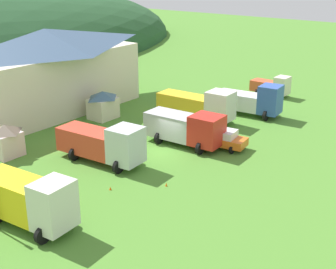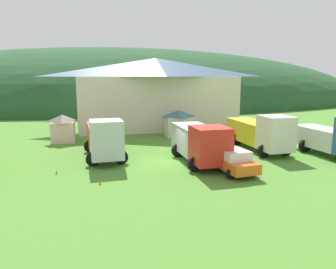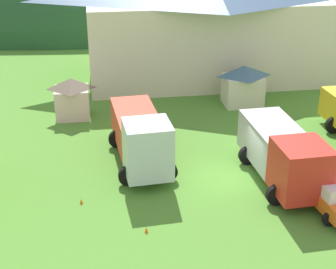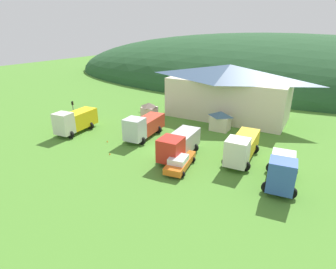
% 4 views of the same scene
% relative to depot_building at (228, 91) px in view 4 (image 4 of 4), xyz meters
% --- Properties ---
extents(ground_plane, '(200.00, 200.00, 0.00)m').
position_rel_depot_building_xyz_m(ground_plane, '(-2.36, -17.50, -4.59)').
color(ground_plane, '#4C842D').
extents(forested_hill_backdrop, '(131.02, 60.00, 26.61)m').
position_rel_depot_building_xyz_m(forested_hill_backdrop, '(-2.36, 39.91, -4.59)').
color(forested_hill_backdrop, '#234C28').
rests_on(forested_hill_backdrop, ground).
extents(depot_building, '(20.88, 10.08, 8.92)m').
position_rel_depot_building_xyz_m(depot_building, '(0.00, 0.00, 0.00)').
color(depot_building, beige).
rests_on(depot_building, ground).
extents(play_shed_cream, '(2.94, 2.45, 2.94)m').
position_rel_depot_building_xyz_m(play_shed_cream, '(1.30, -6.89, -3.08)').
color(play_shed_cream, beige).
rests_on(play_shed_cream, ground).
extents(play_shed_pink, '(2.45, 2.21, 2.82)m').
position_rel_depot_building_xyz_m(play_shed_pink, '(-10.98, -7.60, -3.14)').
color(play_shed_pink, beige).
rests_on(play_shed_pink, ground).
extents(flatbed_truck_yellow, '(3.48, 7.03, 3.53)m').
position_rel_depot_building_xyz_m(flatbed_truck_yellow, '(-16.87, -18.37, -2.76)').
color(flatbed_truck_yellow, silver).
rests_on(flatbed_truck_yellow, ground).
extents(tow_truck_silver, '(3.50, 7.88, 3.45)m').
position_rel_depot_building_xyz_m(tow_truck_silver, '(-6.98, -15.17, -2.86)').
color(tow_truck_silver, silver).
rests_on(tow_truck_silver, ground).
extents(crane_truck_red, '(3.44, 7.39, 3.17)m').
position_rel_depot_building_xyz_m(crane_truck_red, '(0.21, -18.35, -2.87)').
color(crane_truck_red, red).
rests_on(crane_truck_red, ground).
extents(heavy_rig_striped, '(3.36, 8.43, 3.44)m').
position_rel_depot_building_xyz_m(heavy_rig_striped, '(6.86, -15.32, -2.89)').
color(heavy_rig_striped, silver).
rests_on(heavy_rig_striped, ground).
extents(box_truck_blue, '(3.50, 7.14, 3.52)m').
position_rel_depot_building_xyz_m(box_truck_blue, '(11.73, -18.94, -2.91)').
color(box_truck_blue, '#3356AD').
rests_on(box_truck_blue, ground).
extents(service_pickup_orange, '(2.82, 5.58, 1.66)m').
position_rel_depot_building_xyz_m(service_pickup_orange, '(1.64, -20.77, -3.77)').
color(service_pickup_orange, orange).
rests_on(service_pickup_orange, ground).
extents(traffic_light_west, '(0.20, 0.32, 4.21)m').
position_rel_depot_building_xyz_m(traffic_light_west, '(-18.45, -17.09, -2.01)').
color(traffic_light_west, '#4C4C51').
rests_on(traffic_light_west, ground).
extents(traffic_cone_near_pickup, '(0.36, 0.36, 0.55)m').
position_rel_depot_building_xyz_m(traffic_cone_near_pickup, '(-7.40, -21.86, -4.59)').
color(traffic_cone_near_pickup, orange).
rests_on(traffic_cone_near_pickup, ground).
extents(traffic_cone_mid_row, '(0.36, 0.36, 0.52)m').
position_rel_depot_building_xyz_m(traffic_cone_mid_row, '(-10.34, -18.99, -4.59)').
color(traffic_cone_mid_row, orange).
rests_on(traffic_cone_mid_row, ground).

